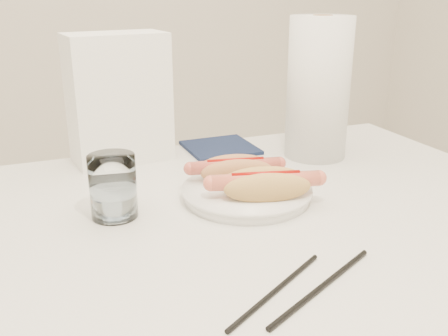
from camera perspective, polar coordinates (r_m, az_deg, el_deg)
name	(u,v)px	position (r m, az deg, el deg)	size (l,w,h in m)	color
table	(212,253)	(0.83, -1.35, -9.54)	(1.20, 0.80, 0.75)	silver
plate	(247,194)	(0.88, 2.54, -2.93)	(0.22, 0.22, 0.02)	white
hotdog_left	(235,169)	(0.91, 1.29, -0.16)	(0.16, 0.09, 0.04)	tan
hotdog_right	(265,185)	(0.83, 4.66, -1.90)	(0.18, 0.10, 0.05)	tan
water_glass	(113,186)	(0.82, -12.31, -2.03)	(0.07, 0.07, 0.10)	silver
chopstick_near	(322,286)	(0.65, 10.95, -12.84)	(0.01, 0.01, 0.22)	black
chopstick_far	(276,290)	(0.63, 5.88, -13.40)	(0.01, 0.01, 0.20)	black
napkin_box	(119,98)	(1.07, -11.70, 7.63)	(0.20, 0.11, 0.26)	white
navy_napkin	(220,148)	(1.15, -0.45, 2.30)	(0.15, 0.15, 0.01)	#121C39
paper_towel_roll	(318,89)	(1.09, 10.51, 8.74)	(0.13, 0.13, 0.29)	white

